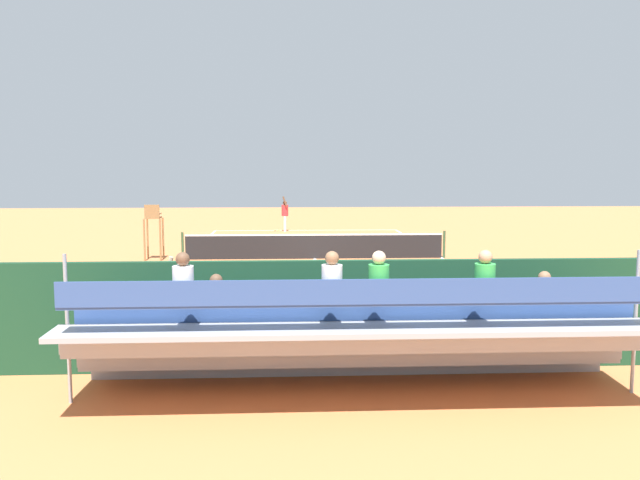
% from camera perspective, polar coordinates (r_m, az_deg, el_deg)
% --- Properties ---
extents(ground_plane, '(60.00, 60.00, 0.00)m').
position_cam_1_polar(ground_plane, '(26.06, -0.46, -1.61)').
color(ground_plane, '#D17542').
extents(court_line_markings, '(10.10, 22.20, 0.01)m').
position_cam_1_polar(court_line_markings, '(26.09, -0.46, -1.59)').
color(court_line_markings, white).
rests_on(court_line_markings, ground).
extents(tennis_net, '(10.30, 0.10, 1.07)m').
position_cam_1_polar(tennis_net, '(25.99, -0.46, -0.51)').
color(tennis_net, black).
rests_on(tennis_net, ground).
extents(backdrop_wall, '(18.00, 0.16, 2.00)m').
position_cam_1_polar(backdrop_wall, '(12.13, 2.46, -6.41)').
color(backdrop_wall, '#194228').
rests_on(backdrop_wall, ground).
extents(bleacher_stand, '(9.06, 2.40, 2.48)m').
position_cam_1_polar(bleacher_stand, '(10.78, 3.15, -8.29)').
color(bleacher_stand, '#9EA0A5').
rests_on(bleacher_stand, ground).
extents(umpire_chair, '(0.67, 0.67, 2.14)m').
position_cam_1_polar(umpire_chair, '(26.39, -14.04, 1.17)').
color(umpire_chair, olive).
rests_on(umpire_chair, ground).
extents(courtside_bench, '(1.80, 0.40, 0.93)m').
position_cam_1_polar(courtside_bench, '(13.21, 9.77, -7.39)').
color(courtside_bench, '#234C2D').
rests_on(courtside_bench, ground).
extents(equipment_bag, '(0.90, 0.36, 0.36)m').
position_cam_1_polar(equipment_bag, '(12.91, 2.08, -9.35)').
color(equipment_bag, '#334C8C').
rests_on(equipment_bag, ground).
extents(tennis_player, '(0.37, 0.53, 1.93)m').
position_cam_1_polar(tennis_player, '(36.29, -3.01, 2.33)').
color(tennis_player, white).
rests_on(tennis_player, ground).
extents(tennis_racket, '(0.38, 0.59, 0.03)m').
position_cam_1_polar(tennis_racket, '(36.88, -3.72, 0.83)').
color(tennis_racket, black).
rests_on(tennis_racket, ground).
extents(tennis_ball_near, '(0.07, 0.07, 0.07)m').
position_cam_1_polar(tennis_ball_near, '(34.57, -2.51, 0.48)').
color(tennis_ball_near, '#CCDB33').
rests_on(tennis_ball_near, ground).
extents(line_judge, '(0.39, 0.54, 1.93)m').
position_cam_1_polar(line_judge, '(13.25, -13.04, -5.38)').
color(line_judge, '#232328').
rests_on(line_judge, ground).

